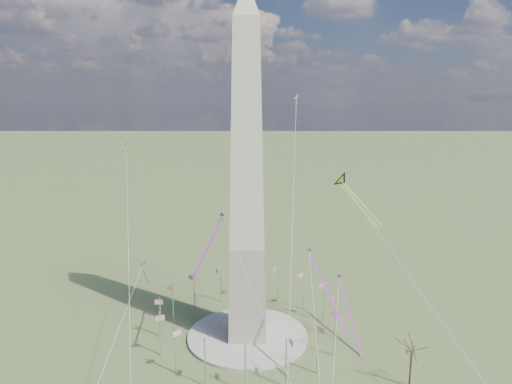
{
  "coord_description": "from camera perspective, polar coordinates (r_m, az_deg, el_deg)",
  "views": [
    {
      "loc": [
        3.09,
        -125.19,
        70.2
      ],
      "look_at": [
        2.48,
        0.0,
        44.45
      ],
      "focal_mm": 32.0,
      "sensor_mm": 36.0,
      "label": 1
    }
  ],
  "objects": [
    {
      "name": "ground",
      "position": [
        143.56,
        -1.04,
        -17.66
      ],
      "size": [
        2000.0,
        2000.0,
        0.0
      ],
      "primitive_type": "plane",
      "color": "#4B5B2D",
      "rests_on": "ground"
    },
    {
      "name": "plaza",
      "position": [
        143.37,
        -1.04,
        -17.52
      ],
      "size": [
        36.0,
        36.0,
        0.8
      ],
      "primitive_type": "cylinder",
      "color": "beige",
      "rests_on": "ground"
    },
    {
      "name": "washington_monument",
      "position": [
        127.19,
        -1.12,
        1.54
      ],
      "size": [
        15.56,
        15.56,
        100.0
      ],
      "color": "#B1A794",
      "rests_on": "plaza"
    },
    {
      "name": "flagpole_ring",
      "position": [
        140.15,
        -1.05,
        -15.06
      ],
      "size": [
        54.4,
        54.4,
        13.0
      ],
      "color": "silver",
      "rests_on": "ground"
    },
    {
      "name": "tree_near",
      "position": [
        123.25,
        18.93,
        -17.96
      ],
      "size": [
        8.53,
        8.53,
        14.93
      ],
      "color": "#45342A",
      "rests_on": "ground"
    },
    {
      "name": "kite_delta_black",
      "position": [
        140.87,
        10.9,
        1.09
      ],
      "size": [
        13.81,
        16.09,
        14.28
      ],
      "rotation": [
        0.0,
        0.0,
        3.8
      ],
      "color": "black",
      "rests_on": "ground"
    },
    {
      "name": "kite_diamond_purple",
      "position": [
        141.23,
        -13.8,
        -8.91
      ],
      "size": [
        1.69,
        2.72,
        8.57
      ],
      "rotation": [
        0.0,
        0.0,
        2.69
      ],
      "color": "#3C176B",
      "rests_on": "ground"
    },
    {
      "name": "kite_streamer_left",
      "position": [
        118.56,
        8.19,
        -10.67
      ],
      "size": [
        8.59,
        21.07,
        15.05
      ],
      "rotation": [
        0.0,
        0.0,
        3.48
      ],
      "color": "red",
      "rests_on": "ground"
    },
    {
      "name": "kite_streamer_mid",
      "position": [
        123.39,
        -5.48,
        -5.65
      ],
      "size": [
        7.29,
        18.13,
        12.92
      ],
      "rotation": [
        0.0,
        0.0,
        2.81
      ],
      "color": "red",
      "rests_on": "ground"
    },
    {
      "name": "kite_streamer_right",
      "position": [
        145.12,
        11.25,
        -13.43
      ],
      "size": [
        4.48,
        24.13,
        16.6
      ],
      "rotation": [
        0.0,
        0.0,
        3.27
      ],
      "color": "red",
      "rests_on": "ground"
    },
    {
      "name": "kite_small_red",
      "position": [
        163.85,
        -15.88,
        5.66
      ],
      "size": [
        1.3,
        1.91,
        4.05
      ],
      "rotation": [
        0.0,
        0.0,
        2.49
      ],
      "color": "red",
      "rests_on": "ground"
    },
    {
      "name": "kite_small_white",
      "position": [
        166.27,
        5.07,
        11.6
      ],
      "size": [
        1.4,
        1.79,
        4.65
      ],
      "rotation": [
        0.0,
        0.0,
        2.96
      ],
      "color": "white",
      "rests_on": "ground"
    }
  ]
}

